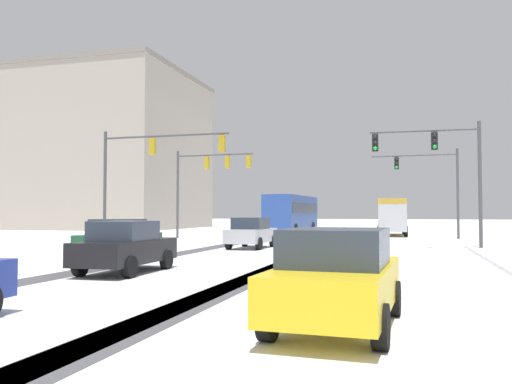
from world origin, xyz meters
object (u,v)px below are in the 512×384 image
(car_dark_green_second, at_px, (120,239))
(bus_oncoming, at_px, (292,211))
(traffic_signal_near_right, at_px, (441,159))
(traffic_signal_near_left, at_px, (147,162))
(traffic_signal_far_right, at_px, (433,178))
(car_black_third, at_px, (125,247))
(traffic_signal_far_left, at_px, (207,173))
(car_yellow_cab_fourth, at_px, (337,278))
(office_building_far_left_block, at_px, (106,152))
(car_silver_lead, at_px, (251,233))
(box_truck_delivery, at_px, (392,216))

(car_dark_green_second, height_order, bus_oncoming, bus_oncoming)
(traffic_signal_near_right, xyz_separation_m, traffic_signal_near_left, (-15.54, -1.94, 0.09))
(traffic_signal_far_right, bearing_deg, car_black_third, -111.93)
(traffic_signal_near_left, xyz_separation_m, car_black_third, (5.34, -11.72, -3.89))
(traffic_signal_far_left, height_order, car_yellow_cab_fourth, traffic_signal_far_left)
(traffic_signal_far_left, relative_size, car_black_third, 1.57)
(car_yellow_cab_fourth, relative_size, office_building_far_left_block, 0.20)
(traffic_signal_far_left, bearing_deg, car_silver_lead, -57.08)
(bus_oncoming, bearing_deg, traffic_signal_near_left, -100.49)
(traffic_signal_near_right, bearing_deg, traffic_signal_near_left, -172.89)
(box_truck_delivery, bearing_deg, traffic_signal_far_right, -55.81)
(office_building_far_left_block, bearing_deg, box_truck_delivery, -19.50)
(traffic_signal_near_right, distance_m, car_black_third, 17.47)
(traffic_signal_near_left, distance_m, bus_oncoming, 21.25)
(bus_oncoming, bearing_deg, car_silver_lead, -84.15)
(car_silver_lead, bearing_deg, box_truck_delivery, 69.60)
(car_silver_lead, height_order, car_dark_green_second, same)
(traffic_signal_near_left, distance_m, office_building_far_left_block, 37.67)
(traffic_signal_near_right, relative_size, car_dark_green_second, 1.57)
(traffic_signal_far_right, relative_size, car_silver_lead, 1.57)
(car_yellow_cab_fourth, xyz_separation_m, bus_oncoming, (-8.89, 38.61, 1.18))
(car_dark_green_second, xyz_separation_m, bus_oncoming, (1.25, 28.07, 1.18))
(traffic_signal_near_left, bearing_deg, traffic_signal_near_right, 7.11)
(car_silver_lead, distance_m, bus_oncoming, 20.51)
(office_building_far_left_block, bearing_deg, traffic_signal_far_right, -24.02)
(traffic_signal_far_right, distance_m, car_silver_lead, 17.24)
(traffic_signal_far_left, relative_size, traffic_signal_near_left, 0.86)
(car_dark_green_second, xyz_separation_m, car_yellow_cab_fourth, (10.14, -10.54, 0.00))
(traffic_signal_near_left, bearing_deg, box_truck_delivery, 55.62)
(car_silver_lead, bearing_deg, office_building_far_left_block, 132.12)
(bus_oncoming, bearing_deg, traffic_signal_far_right, -29.27)
(traffic_signal_far_right, xyz_separation_m, box_truck_delivery, (-3.04, 4.48, -2.80))
(traffic_signal_near_left, bearing_deg, car_yellow_cab_fourth, -54.56)
(car_dark_green_second, xyz_separation_m, box_truck_delivery, (10.09, 25.88, 0.82))
(car_dark_green_second, height_order, car_yellow_cab_fourth, same)
(traffic_signal_far_right, height_order, bus_oncoming, traffic_signal_far_right)
(traffic_signal_far_left, bearing_deg, traffic_signal_near_right, -26.74)
(traffic_signal_near_right, height_order, traffic_signal_near_left, same)
(traffic_signal_near_left, bearing_deg, traffic_signal_far_right, 41.80)
(box_truck_delivery, relative_size, office_building_far_left_block, 0.36)
(car_silver_lead, bearing_deg, traffic_signal_far_right, 54.43)
(traffic_signal_near_left, bearing_deg, car_black_third, -65.49)
(traffic_signal_far_right, bearing_deg, car_yellow_cab_fourth, -95.36)
(bus_oncoming, xyz_separation_m, box_truck_delivery, (8.85, -2.19, -0.36))
(car_dark_green_second, relative_size, office_building_far_left_block, 0.20)
(car_black_third, height_order, bus_oncoming, bus_oncoming)
(car_silver_lead, bearing_deg, car_black_third, -92.75)
(traffic_signal_near_right, height_order, car_silver_lead, traffic_signal_near_right)
(traffic_signal_near_right, relative_size, traffic_signal_near_left, 0.86)
(traffic_signal_near_right, distance_m, office_building_far_left_block, 47.04)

